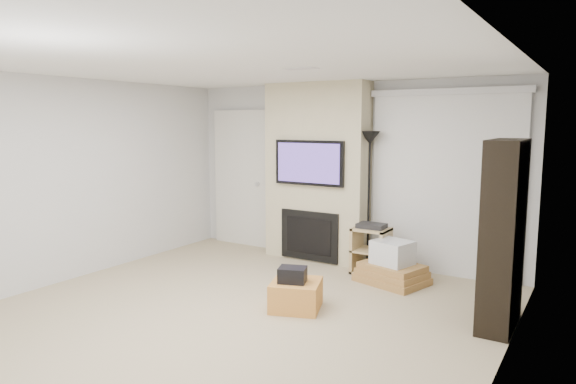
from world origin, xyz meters
The scene contains 15 objects.
floor centered at (0.00, 0.00, 0.00)m, with size 5.00×5.50×0.00m, color tan.
ceiling centered at (0.00, 0.00, 2.50)m, with size 5.00×5.50×0.00m, color white.
wall_back centered at (0.00, 2.75, 1.25)m, with size 5.00×2.50×0.00m, color silver.
wall_left centered at (-2.50, 0.00, 1.25)m, with size 5.50×2.50×0.00m, color silver.
wall_right centered at (2.50, 0.00, 1.25)m, with size 5.50×2.50×0.00m, color silver.
hvac_vent centered at (0.40, 0.80, 2.50)m, with size 0.35×0.18×0.01m, color silver.
ottoman centered at (0.44, 0.65, 0.15)m, with size 0.50×0.50×0.30m, color #D58B3B.
black_bag centered at (0.42, 0.60, 0.38)m, with size 0.28×0.22×0.16m, color black.
fireplace_wall centered at (-0.35, 2.54, 1.24)m, with size 1.50×0.47×2.50m.
entry_door centered at (-1.80, 2.71, 1.05)m, with size 1.02×0.11×2.14m.
vertical_blinds centered at (1.40, 2.70, 1.27)m, with size 1.98×0.10×2.37m.
floor_lamp centered at (0.46, 2.50, 1.45)m, with size 0.27×0.27×1.84m.
av_stand centered at (0.61, 2.27, 0.35)m, with size 0.45×0.38×0.66m.
box_stack centered at (0.99, 2.02, 0.20)m, with size 0.92×0.79×0.53m.
bookshelf centered at (2.34, 1.29, 0.90)m, with size 0.30×0.80×1.80m.
Camera 1 is at (3.10, -3.82, 1.96)m, focal length 32.00 mm.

